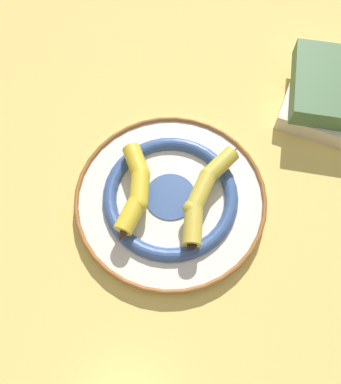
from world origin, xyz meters
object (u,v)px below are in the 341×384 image
(decorative_bowl, at_px, (170,197))
(banana_a, at_px, (136,191))
(book_stack, at_px, (323,90))
(banana_b, at_px, (206,191))

(decorative_bowl, distance_m, banana_a, 0.07)
(banana_a, distance_m, book_stack, 0.43)
(decorative_bowl, distance_m, book_stack, 0.38)
(banana_a, relative_size, book_stack, 0.68)
(decorative_bowl, bearing_deg, book_stack, -83.36)
(banana_a, xyz_separation_m, banana_b, (-0.06, -0.10, -0.00))
(banana_a, xyz_separation_m, book_stack, (0.02, -0.43, -0.02))
(banana_b, relative_size, book_stack, 0.75)
(decorative_bowl, bearing_deg, banana_b, -123.91)
(decorative_bowl, height_order, banana_a, banana_a)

